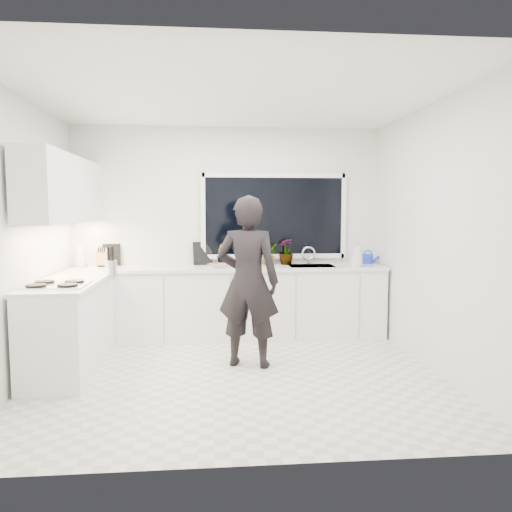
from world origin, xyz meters
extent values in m
cube|color=beige|center=(0.00, 0.00, -0.01)|extent=(4.00, 3.50, 0.02)
cube|color=white|center=(0.00, 1.76, 1.35)|extent=(4.00, 0.02, 2.70)
cube|color=white|center=(-2.01, 0.00, 1.35)|extent=(0.02, 3.50, 2.70)
cube|color=white|center=(2.01, 0.00, 1.35)|extent=(0.02, 3.50, 2.70)
cube|color=white|center=(0.00, 0.00, 2.71)|extent=(4.00, 3.50, 0.02)
cube|color=black|center=(0.60, 1.73, 1.55)|extent=(1.80, 0.02, 1.00)
cube|color=white|center=(0.00, 1.45, 0.44)|extent=(3.92, 0.58, 0.88)
cube|color=white|center=(-1.67, 0.35, 0.44)|extent=(0.58, 1.60, 0.88)
cube|color=silver|center=(0.00, 1.44, 0.90)|extent=(3.94, 0.62, 0.04)
cube|color=silver|center=(-1.67, 0.35, 0.90)|extent=(0.62, 1.60, 0.04)
cube|color=white|center=(-1.79, 0.70, 1.85)|extent=(0.34, 2.10, 0.70)
cube|color=silver|center=(1.05, 1.45, 0.87)|extent=(0.58, 0.42, 0.14)
cylinder|color=silver|center=(1.05, 1.65, 1.03)|extent=(0.03, 0.03, 0.22)
cube|color=black|center=(-1.69, 0.00, 0.94)|extent=(0.56, 0.48, 0.03)
imported|color=black|center=(0.15, 0.32, 0.89)|extent=(0.74, 0.59, 1.78)
cube|color=#B5B5B9|center=(0.01, 1.42, 0.94)|extent=(0.57, 0.47, 0.03)
cube|color=red|center=(0.01, 1.42, 0.95)|extent=(0.52, 0.42, 0.01)
cylinder|color=#1532CB|center=(1.84, 1.61, 0.98)|extent=(0.15, 0.15, 0.13)
cylinder|color=silver|center=(-1.85, 1.55, 1.05)|extent=(0.14, 0.14, 0.26)
cube|color=#986446|center=(-1.59, 1.59, 1.03)|extent=(0.13, 0.10, 0.22)
cylinder|color=#ACACB0|center=(-1.34, 0.80, 1.00)|extent=(0.16, 0.16, 0.16)
cube|color=black|center=(-1.50, 1.69, 1.06)|extent=(0.22, 0.05, 0.28)
cube|color=black|center=(-0.34, 1.69, 1.07)|extent=(0.25, 0.08, 0.30)
imported|color=#26662D|center=(-0.10, 1.61, 1.06)|extent=(0.15, 0.17, 0.28)
imported|color=#26662D|center=(0.25, 1.61, 1.07)|extent=(0.19, 0.18, 0.30)
imported|color=#26662D|center=(0.51, 1.61, 1.06)|extent=(0.28, 0.30, 0.27)
imported|color=#26662D|center=(0.74, 1.61, 1.09)|extent=(0.26, 0.26, 0.34)
imported|color=#D8BF66|center=(1.61, 1.30, 1.08)|extent=(0.17, 0.17, 0.31)
imported|color=#D8BF66|center=(1.57, 1.30, 1.02)|extent=(0.11, 0.11, 0.20)
camera|label=1|loc=(-0.24, -4.80, 1.64)|focal=35.00mm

